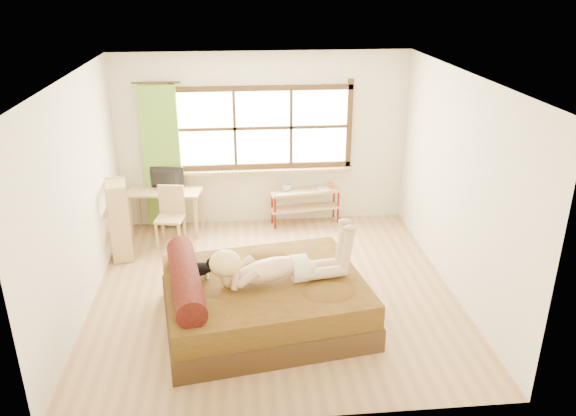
{
  "coord_description": "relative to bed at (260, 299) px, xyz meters",
  "views": [
    {
      "loc": [
        -0.41,
        -6.19,
        3.72
      ],
      "look_at": [
        0.19,
        0.2,
        1.05
      ],
      "focal_mm": 35.0,
      "sensor_mm": 36.0,
      "label": 1
    }
  ],
  "objects": [
    {
      "name": "cup",
      "position": [
        0.56,
        2.76,
        0.32
      ],
      "size": [
        0.15,
        0.15,
        0.11
      ],
      "primitive_type": "imported",
      "rotation": [
        0.0,
        0.0,
        0.14
      ],
      "color": "gray",
      "rests_on": "pipe_shelf"
    },
    {
      "name": "monitor",
      "position": [
        -1.32,
        2.69,
        0.56
      ],
      "size": [
        0.59,
        0.17,
        0.33
      ],
      "primitive_type": "imported",
      "rotation": [
        0.0,
        0.0,
        2.98
      ],
      "color": "black",
      "rests_on": "desk"
    },
    {
      "name": "bookshelf",
      "position": [
        -1.87,
        1.84,
        0.26
      ],
      "size": [
        0.36,
        0.53,
        1.11
      ],
      "rotation": [
        0.0,
        0.0,
        0.2
      ],
      "color": "tan",
      "rests_on": "floor"
    },
    {
      "name": "desk",
      "position": [
        -1.32,
        2.64,
        0.3
      ],
      "size": [
        1.17,
        0.68,
        0.69
      ],
      "rotation": [
        0.0,
        0.0,
        -0.16
      ],
      "color": "tan",
      "rests_on": "floor"
    },
    {
      "name": "wall_right",
      "position": [
        2.46,
        0.69,
        1.05
      ],
      "size": [
        0.0,
        4.5,
        4.5
      ],
      "primitive_type": "plane",
      "rotation": [
        1.57,
        0.0,
        -1.57
      ],
      "color": "silver",
      "rests_on": "floor"
    },
    {
      "name": "wall_back",
      "position": [
        0.21,
        2.94,
        1.05
      ],
      "size": [
        4.5,
        0.0,
        4.5
      ],
      "primitive_type": "plane",
      "rotation": [
        1.57,
        0.0,
        0.0
      ],
      "color": "silver",
      "rests_on": "floor"
    },
    {
      "name": "woman",
      "position": [
        0.2,
        -0.04,
        0.59
      ],
      "size": [
        1.61,
        0.69,
        0.67
      ],
      "primitive_type": null,
      "rotation": [
        0.0,
        0.0,
        0.16
      ],
      "color": "#D3AB88",
      "rests_on": "bed"
    },
    {
      "name": "chair",
      "position": [
        -1.21,
        2.26,
        0.18
      ],
      "size": [
        0.44,
        0.44,
        0.87
      ],
      "rotation": [
        0.0,
        0.0,
        -0.16
      ],
      "color": "tan",
      "rests_on": "floor"
    },
    {
      "name": "pipe_shelf",
      "position": [
        0.87,
        2.76,
        0.11
      ],
      "size": [
        1.16,
        0.44,
        0.64
      ],
      "rotation": [
        0.0,
        0.0,
        0.14
      ],
      "color": "tan",
      "rests_on": "floor"
    },
    {
      "name": "floor",
      "position": [
        0.21,
        0.69,
        -0.3
      ],
      "size": [
        4.5,
        4.5,
        0.0
      ],
      "primitive_type": "plane",
      "color": "#9E754C",
      "rests_on": "ground"
    },
    {
      "name": "curtain",
      "position": [
        -1.34,
        2.82,
        0.85
      ],
      "size": [
        0.55,
        0.1,
        2.2
      ],
      "primitive_type": "cube",
      "color": "#4C8223",
      "rests_on": "wall_back"
    },
    {
      "name": "bed",
      "position": [
        0.0,
        0.0,
        0.0
      ],
      "size": [
        2.48,
        2.11,
        0.85
      ],
      "rotation": [
        0.0,
        0.0,
        0.16
      ],
      "color": "#34250F",
      "rests_on": "floor"
    },
    {
      "name": "wall_front",
      "position": [
        0.21,
        -1.56,
        1.05
      ],
      "size": [
        4.5,
        0.0,
        4.5
      ],
      "primitive_type": "plane",
      "rotation": [
        -1.57,
        0.0,
        0.0
      ],
      "color": "silver",
      "rests_on": "floor"
    },
    {
      "name": "ceiling",
      "position": [
        0.21,
        0.69,
        2.4
      ],
      "size": [
        4.5,
        4.5,
        0.0
      ],
      "primitive_type": "plane",
      "rotation": [
        3.14,
        0.0,
        0.0
      ],
      "color": "white",
      "rests_on": "wall_back"
    },
    {
      "name": "window",
      "position": [
        0.21,
        2.91,
        1.21
      ],
      "size": [
        2.8,
        0.16,
        1.46
      ],
      "color": "#FFEDBF",
      "rests_on": "wall_back"
    },
    {
      "name": "book",
      "position": [
        1.06,
        2.76,
        0.27
      ],
      "size": [
        0.21,
        0.27,
        0.02
      ],
      "primitive_type": "imported",
      "rotation": [
        0.0,
        0.0,
        0.14
      ],
      "color": "gray",
      "rests_on": "pipe_shelf"
    },
    {
      "name": "kitten",
      "position": [
        -0.67,
        0.11,
        0.39
      ],
      "size": [
        0.35,
        0.18,
        0.27
      ],
      "primitive_type": null,
      "rotation": [
        0.0,
        0.0,
        0.16
      ],
      "color": "black",
      "rests_on": "bed"
    },
    {
      "name": "wall_left",
      "position": [
        -2.04,
        0.69,
        1.05
      ],
      "size": [
        0.0,
        4.5,
        4.5
      ],
      "primitive_type": "plane",
      "rotation": [
        1.57,
        0.0,
        1.57
      ],
      "color": "silver",
      "rests_on": "floor"
    }
  ]
}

